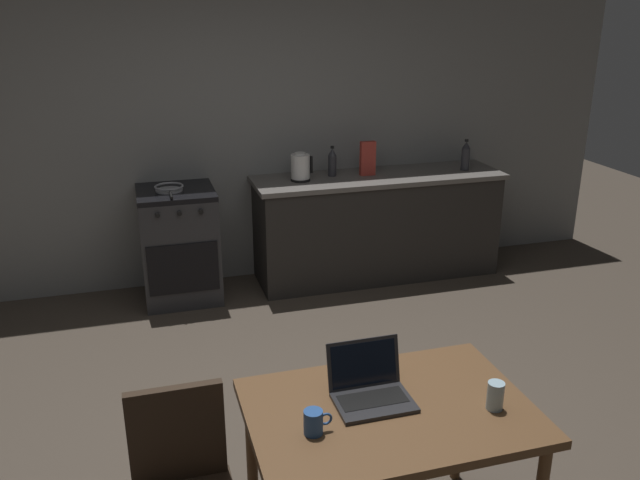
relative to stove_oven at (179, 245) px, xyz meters
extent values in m
plane|color=#473D33|center=(0.51, -2.21, -0.46)|extent=(12.00, 12.00, 0.00)
cube|color=gray|center=(0.81, 0.35, 0.93)|extent=(6.40, 0.10, 2.77)
cube|color=#282623|center=(1.71, 0.00, -0.02)|extent=(2.10, 0.60, 0.88)
cube|color=#66605B|center=(1.71, 0.00, 0.44)|extent=(2.16, 0.64, 0.04)
cube|color=#2D2D30|center=(0.00, 0.00, -0.02)|extent=(0.60, 0.60, 0.88)
cube|color=black|center=(0.00, 0.00, 0.44)|extent=(0.60, 0.60, 0.04)
cube|color=black|center=(0.00, -0.30, -0.09)|extent=(0.54, 0.01, 0.40)
cylinder|color=black|center=(-0.16, -0.31, 0.36)|extent=(0.04, 0.02, 0.04)
cylinder|color=black|center=(0.00, -0.31, 0.36)|extent=(0.04, 0.02, 0.04)
cylinder|color=black|center=(0.16, -0.31, 0.36)|extent=(0.04, 0.02, 0.04)
cube|color=brown|center=(0.62, -2.97, 0.26)|extent=(1.17, 0.79, 0.04)
cylinder|color=brown|center=(0.09, -2.64, -0.11)|extent=(0.05, 0.05, 0.69)
cylinder|color=brown|center=(1.14, -2.64, -0.11)|extent=(0.05, 0.05, 0.69)
cube|color=#2D2116|center=(-0.23, -2.84, 0.23)|extent=(0.38, 0.04, 0.42)
cube|color=#232326|center=(0.56, -2.94, 0.29)|extent=(0.32, 0.22, 0.02)
cube|color=black|center=(0.56, -2.92, 0.30)|extent=(0.28, 0.12, 0.00)
cube|color=#232326|center=(0.56, -2.80, 0.40)|extent=(0.32, 0.06, 0.21)
cube|color=black|center=(0.56, -2.81, 0.40)|extent=(0.29, 0.05, 0.18)
cylinder|color=black|center=(1.02, 0.00, 0.47)|extent=(0.16, 0.16, 0.02)
cylinder|color=silver|center=(1.02, 0.00, 0.58)|extent=(0.16, 0.16, 0.20)
cylinder|color=silver|center=(1.02, 0.00, 0.68)|extent=(0.09, 0.09, 0.02)
cube|color=black|center=(1.11, 0.00, 0.59)|extent=(0.02, 0.02, 0.14)
cylinder|color=#2D2D33|center=(2.50, -0.05, 0.55)|extent=(0.07, 0.07, 0.19)
cone|color=#2D2D33|center=(2.50, -0.05, 0.68)|extent=(0.07, 0.07, 0.06)
cylinder|color=black|center=(2.50, -0.05, 0.72)|extent=(0.03, 0.03, 0.02)
cylinder|color=gray|center=(-0.05, -0.02, 0.46)|extent=(0.21, 0.21, 0.01)
torus|color=gray|center=(-0.05, -0.02, 0.50)|extent=(0.23, 0.23, 0.02)
cylinder|color=black|center=(-0.05, -0.21, 0.48)|extent=(0.02, 0.18, 0.02)
cylinder|color=#264C8C|center=(0.27, -3.05, 0.33)|extent=(0.08, 0.08, 0.10)
torus|color=#264C8C|center=(0.32, -3.05, 0.33)|extent=(0.05, 0.01, 0.05)
cylinder|color=#99B7C6|center=(1.02, -3.10, 0.34)|extent=(0.07, 0.07, 0.12)
cube|color=#B2382D|center=(1.61, 0.02, 0.60)|extent=(0.13, 0.05, 0.29)
cylinder|color=#2D2D33|center=(1.32, 0.08, 0.55)|extent=(0.07, 0.07, 0.18)
cone|color=#2D2D33|center=(1.32, 0.08, 0.66)|extent=(0.07, 0.07, 0.06)
cylinder|color=black|center=(1.32, 0.08, 0.70)|extent=(0.03, 0.03, 0.02)
camera|label=1|loc=(-0.30, -5.09, 1.83)|focal=36.80mm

